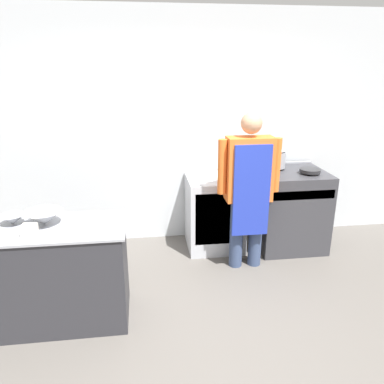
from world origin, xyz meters
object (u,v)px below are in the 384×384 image
at_px(plastic_tub, 29,230).
at_px(stock_pot, 275,158).
at_px(stove, 289,209).
at_px(saute_pan, 310,170).
at_px(fridge_unit, 215,213).
at_px(mixing_bowl, 44,218).
at_px(person_cook, 249,183).

distance_m(plastic_tub, stock_pot, 2.75).
xyz_separation_m(stove, saute_pan, (0.15, -0.13, 0.50)).
distance_m(stove, saute_pan, 0.54).
height_order(stove, plastic_tub, stove).
bearing_deg(stove, fridge_unit, 174.79).
xyz_separation_m(fridge_unit, stock_pot, (0.71, 0.05, 0.63)).
bearing_deg(saute_pan, stove, 140.61).
bearing_deg(mixing_bowl, person_cook, 18.45).
bearing_deg(saute_pan, plastic_tub, -158.14).
relative_size(mixing_bowl, plastic_tub, 2.78).
xyz_separation_m(person_cook, plastic_tub, (-1.93, -0.80, -0.04)).
relative_size(mixing_bowl, saute_pan, 1.31).
xyz_separation_m(plastic_tub, saute_pan, (2.72, 1.09, 0.06)).
bearing_deg(person_cook, stove, 33.48).
distance_m(fridge_unit, plastic_tub, 2.18).
relative_size(person_cook, stock_pot, 6.76).
height_order(person_cook, plastic_tub, person_cook).
height_order(stove, saute_pan, saute_pan).
distance_m(mixing_bowl, saute_pan, 2.81).
height_order(mixing_bowl, saute_pan, saute_pan).
relative_size(fridge_unit, saute_pan, 3.73).
height_order(person_cook, stock_pot, person_cook).
xyz_separation_m(stock_pot, saute_pan, (0.32, -0.25, -0.09)).
distance_m(person_cook, mixing_bowl, 1.97).
relative_size(plastic_tub, stock_pot, 0.44).
xyz_separation_m(mixing_bowl, stock_pot, (2.33, 1.17, 0.14)).
bearing_deg(saute_pan, stock_pot, 142.06).
bearing_deg(mixing_bowl, saute_pan, 19.05).
bearing_deg(stove, saute_pan, -39.39).
height_order(fridge_unit, mixing_bowl, mixing_bowl).
bearing_deg(mixing_bowl, plastic_tub, -111.04).
height_order(stove, stock_pot, stock_pot).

